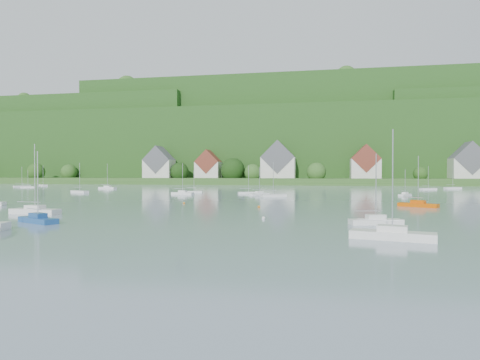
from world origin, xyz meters
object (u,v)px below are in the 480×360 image
Objects in this scene: near_sailboat_4 at (392,234)px; near_sailboat_5 at (418,204)px; near_sailboat_0 at (35,210)px; near_sailboat_3 at (376,220)px; near_sailboat_1 at (38,219)px.

near_sailboat_5 is at bearing 88.21° from near_sailboat_4.
near_sailboat_0 is 43.69m from near_sailboat_3.
near_sailboat_3 is at bearing 1.10° from near_sailboat_0.
near_sailboat_1 is 36.95m from near_sailboat_4.
near_sailboat_1 reaches higher than near_sailboat_3.
near_sailboat_3 is at bearing 34.83° from near_sailboat_1.
near_sailboat_0 is 11.15m from near_sailboat_1.
near_sailboat_1 is at bearing -116.55° from near_sailboat_5.
near_sailboat_5 reaches higher than near_sailboat_3.
near_sailboat_1 is 0.87× the size of near_sailboat_4.
near_sailboat_5 is (9.89, 24.99, 0.02)m from near_sailboat_3.
near_sailboat_5 is at bearing 59.65° from near_sailboat_1.
near_sailboat_0 is 57.61m from near_sailboat_5.
near_sailboat_4 reaches higher than near_sailboat_3.
near_sailboat_1 is 0.96× the size of near_sailboat_5.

